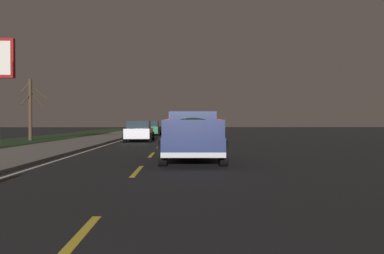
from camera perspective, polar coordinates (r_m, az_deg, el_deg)
ground at (r=27.34m, az=-4.51°, el=-2.25°), size 144.00×144.00×0.00m
sidewalk_shoulder at (r=28.19m, az=-16.17°, el=-2.07°), size 108.00×4.00×0.12m
grass_verge at (r=29.83m, az=-25.51°, el=-2.07°), size 108.00×6.00×0.01m
lane_markings at (r=29.45m, az=-9.30°, el=-2.03°), size 108.00×3.54×0.01m
pickup_truck at (r=13.66m, az=0.11°, el=-1.21°), size 5.47×2.37×1.87m
sedan_tan at (r=37.27m, az=-1.05°, el=-0.22°), size 4.42×2.06×1.54m
sedan_green at (r=38.35m, az=-6.53°, el=-0.20°), size 4.43×2.07×1.54m
sedan_red at (r=22.39m, az=-0.65°, el=-0.92°), size 4.43×2.06×1.54m
sedan_white at (r=27.15m, az=-8.37°, el=-0.62°), size 4.44×2.08×1.54m
bare_tree_far at (r=31.27m, az=-24.29°, el=2.79°), size 1.43×1.69×4.85m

